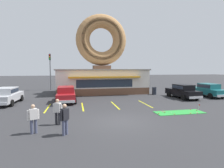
{
  "coord_description": "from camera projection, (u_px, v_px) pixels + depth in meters",
  "views": [
    {
      "loc": [
        -2.74,
        -10.72,
        3.41
      ],
      "look_at": [
        0.52,
        5.0,
        2.0
      ],
      "focal_mm": 28.0,
      "sensor_mm": 36.0,
      "label": 1
    }
  ],
  "objects": [
    {
      "name": "donut_shop_building",
      "position": [
        102.0,
        66.0,
        24.76
      ],
      "size": [
        12.3,
        6.75,
        10.96
      ],
      "color": "brown",
      "rests_on": "ground"
    },
    {
      "name": "parking_stripe_centre",
      "position": [
        145.0,
        104.0,
        16.95
      ],
      "size": [
        0.12,
        3.6,
        0.01
      ],
      "primitive_type": "cube",
      "color": "yellow",
      "rests_on": "ground"
    },
    {
      "name": "pedestrian_blue_sweater_man",
      "position": [
        58.0,
        111.0,
        10.58
      ],
      "size": [
        0.57,
        0.36,
        1.59
      ],
      "color": "#232328",
      "rests_on": "ground"
    },
    {
      "name": "putting_flag_pin",
      "position": [
        199.0,
        106.0,
        13.91
      ],
      "size": [
        0.13,
        0.01,
        0.55
      ],
      "color": "silver",
      "rests_on": "putting_mat"
    },
    {
      "name": "pedestrian_leather_jacket_man",
      "position": [
        33.0,
        118.0,
        9.13
      ],
      "size": [
        0.55,
        0.37,
        1.56
      ],
      "color": "#474C66",
      "rests_on": "ground"
    },
    {
      "name": "mini_donut_mid_right",
      "position": [
        175.0,
        114.0,
        12.94
      ],
      "size": [
        0.13,
        0.13,
        0.04
      ],
      "primitive_type": "torus",
      "color": "brown",
      "rests_on": "putting_mat"
    },
    {
      "name": "mini_donut_far_left",
      "position": [
        197.0,
        113.0,
        13.3
      ],
      "size": [
        0.13,
        0.13,
        0.04
      ],
      "primitive_type": "torus",
      "color": "#D8667F",
      "rests_on": "putting_mat"
    },
    {
      "name": "car_silver",
      "position": [
        7.0,
        95.0,
        16.81
      ],
      "size": [
        2.06,
        4.6,
        1.6
      ],
      "color": "#B2B5BA",
      "rests_on": "ground"
    },
    {
      "name": "golf_ball",
      "position": [
        171.0,
        113.0,
        13.39
      ],
      "size": [
        0.04,
        0.04,
        0.04
      ],
      "primitive_type": "sphere",
      "color": "white",
      "rests_on": "putting_mat"
    },
    {
      "name": "ground_plane",
      "position": [
        120.0,
        121.0,
        11.31
      ],
      "size": [
        160.0,
        160.0,
        0.0
      ],
      "primitive_type": "plane",
      "color": "#2D2D30"
    },
    {
      "name": "parking_stripe_far_left",
      "position": [
        48.0,
        108.0,
        15.13
      ],
      "size": [
        0.12,
        3.6,
        0.01
      ],
      "primitive_type": "cube",
      "color": "yellow",
      "rests_on": "ground"
    },
    {
      "name": "mini_donut_near_right",
      "position": [
        165.0,
        112.0,
        13.54
      ],
      "size": [
        0.13,
        0.13,
        0.04
      ],
      "primitive_type": "torus",
      "color": "brown",
      "rests_on": "putting_mat"
    },
    {
      "name": "mini_donut_far_right",
      "position": [
        163.0,
        112.0,
        13.7
      ],
      "size": [
        0.13,
        0.13,
        0.04
      ],
      "primitive_type": "torus",
      "color": "#D8667F",
      "rests_on": "putting_mat"
    },
    {
      "name": "mini_donut_mid_centre",
      "position": [
        190.0,
        110.0,
        14.4
      ],
      "size": [
        0.13,
        0.13,
        0.04
      ],
      "primitive_type": "torus",
      "color": "brown",
      "rests_on": "putting_mat"
    },
    {
      "name": "mini_donut_far_centre",
      "position": [
        191.0,
        113.0,
        13.21
      ],
      "size": [
        0.13,
        0.13,
        0.04
      ],
      "primitive_type": "torus",
      "color": "#D17F47",
      "rests_on": "putting_mat"
    },
    {
      "name": "car_red",
      "position": [
        66.0,
        93.0,
        17.89
      ],
      "size": [
        2.09,
        4.61,
        1.6
      ],
      "color": "maroon",
      "rests_on": "ground"
    },
    {
      "name": "parking_stripe_left",
      "position": [
        83.0,
        107.0,
        15.74
      ],
      "size": [
        0.12,
        3.6,
        0.01
      ],
      "primitive_type": "cube",
      "color": "yellow",
      "rests_on": "ground"
    },
    {
      "name": "pedestrian_hooded_kid",
      "position": [
        65.0,
        118.0,
        8.93
      ],
      "size": [
        0.44,
        0.46,
        1.63
      ],
      "color": "#474C66",
      "rests_on": "ground"
    },
    {
      "name": "traffic_light_pole",
      "position": [
        50.0,
        67.0,
        27.75
      ],
      "size": [
        0.28,
        0.47,
        5.8
      ],
      "color": "#595B60",
      "rests_on": "ground"
    },
    {
      "name": "mini_donut_near_left",
      "position": [
        159.0,
        113.0,
        13.13
      ],
      "size": [
        0.13,
        0.13,
        0.04
      ],
      "primitive_type": "torus",
      "color": "brown",
      "rests_on": "putting_mat"
    },
    {
      "name": "parking_stripe_mid_left",
      "position": [
        115.0,
        105.0,
        16.35
      ],
      "size": [
        0.12,
        3.6,
        0.01
      ],
      "primitive_type": "cube",
      "color": "yellow",
      "rests_on": "ground"
    },
    {
      "name": "trash_bin",
      "position": [
        154.0,
        91.0,
        23.02
      ],
      "size": [
        0.57,
        0.57,
        0.97
      ],
      "color": "#232833",
      "rests_on": "ground"
    },
    {
      "name": "car_teal",
      "position": [
        208.0,
        89.0,
        21.38
      ],
      "size": [
        2.19,
        4.66,
        1.6
      ],
      "color": "#196066",
      "rests_on": "ground"
    },
    {
      "name": "car_black",
      "position": [
        183.0,
        91.0,
        20.22
      ],
      "size": [
        2.18,
        4.65,
        1.6
      ],
      "color": "black",
      "rests_on": "ground"
    },
    {
      "name": "putting_mat",
      "position": [
        179.0,
        112.0,
        13.61
      ],
      "size": [
        3.87,
        1.3,
        0.03
      ],
      "primitive_type": "cube",
      "color": "green",
      "rests_on": "ground"
    },
    {
      "name": "mini_donut_mid_left",
      "position": [
        197.0,
        110.0,
        14.16
      ],
      "size": [
        0.13,
        0.13,
        0.04
      ],
      "primitive_type": "torus",
      "color": "brown",
      "rests_on": "putting_mat"
    }
  ]
}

